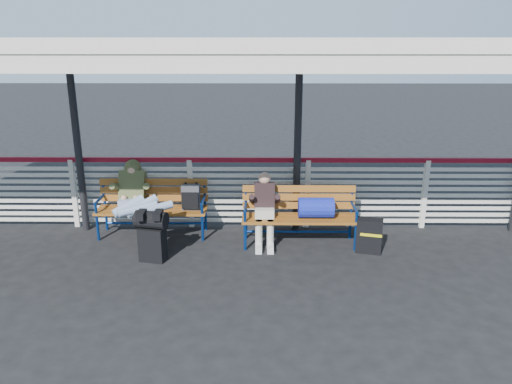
{
  "coord_description": "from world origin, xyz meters",
  "views": [
    {
      "loc": [
        1.19,
        -6.23,
        3.17
      ],
      "look_at": [
        1.13,
        1.0,
        0.92
      ],
      "focal_mm": 35.0,
      "sensor_mm": 36.0,
      "label": 1
    }
  ],
  "objects_px": {
    "companion_person": "(265,209)",
    "bench_right": "(307,209)",
    "bench_left": "(162,201)",
    "suitcase_side": "(369,236)",
    "luggage_stack": "(152,234)",
    "traveler_man": "(138,202)"
  },
  "relations": [
    {
      "from": "suitcase_side",
      "to": "bench_left",
      "type": "bearing_deg",
      "value": -177.5
    },
    {
      "from": "luggage_stack",
      "to": "suitcase_side",
      "type": "relative_size",
      "value": 1.44
    },
    {
      "from": "bench_left",
      "to": "suitcase_side",
      "type": "height_order",
      "value": "bench_left"
    },
    {
      "from": "bench_left",
      "to": "traveler_man",
      "type": "xyz_separation_m",
      "value": [
        -0.3,
        -0.35,
        0.1
      ]
    },
    {
      "from": "bench_left",
      "to": "suitcase_side",
      "type": "bearing_deg",
      "value": -12.1
    },
    {
      "from": "luggage_stack",
      "to": "companion_person",
      "type": "distance_m",
      "value": 1.77
    },
    {
      "from": "suitcase_side",
      "to": "companion_person",
      "type": "bearing_deg",
      "value": -175.95
    },
    {
      "from": "luggage_stack",
      "to": "bench_left",
      "type": "distance_m",
      "value": 1.05
    },
    {
      "from": "suitcase_side",
      "to": "traveler_man",
      "type": "bearing_deg",
      "value": -171.04
    },
    {
      "from": "luggage_stack",
      "to": "bench_right",
      "type": "xyz_separation_m",
      "value": [
        2.31,
        0.64,
        0.17
      ]
    },
    {
      "from": "bench_left",
      "to": "companion_person",
      "type": "bearing_deg",
      "value": -13.55
    },
    {
      "from": "bench_left",
      "to": "suitcase_side",
      "type": "relative_size",
      "value": 3.37
    },
    {
      "from": "companion_person",
      "to": "bench_right",
      "type": "bearing_deg",
      "value": 1.11
    },
    {
      "from": "bench_left",
      "to": "luggage_stack",
      "type": "bearing_deg",
      "value": -87.52
    },
    {
      "from": "luggage_stack",
      "to": "companion_person",
      "type": "relative_size",
      "value": 0.67
    },
    {
      "from": "bench_right",
      "to": "companion_person",
      "type": "bearing_deg",
      "value": -178.89
    },
    {
      "from": "bench_left",
      "to": "suitcase_side",
      "type": "xyz_separation_m",
      "value": [
        3.29,
        -0.71,
        -0.31
      ]
    },
    {
      "from": "bench_right",
      "to": "suitcase_side",
      "type": "xyz_separation_m",
      "value": [
        0.94,
        -0.31,
        -0.32
      ]
    },
    {
      "from": "bench_left",
      "to": "companion_person",
      "type": "distance_m",
      "value": 1.74
    },
    {
      "from": "luggage_stack",
      "to": "bench_right",
      "type": "relative_size",
      "value": 0.43
    },
    {
      "from": "companion_person",
      "to": "suitcase_side",
      "type": "distance_m",
      "value": 1.66
    },
    {
      "from": "bench_right",
      "to": "traveler_man",
      "type": "relative_size",
      "value": 1.1
    }
  ]
}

